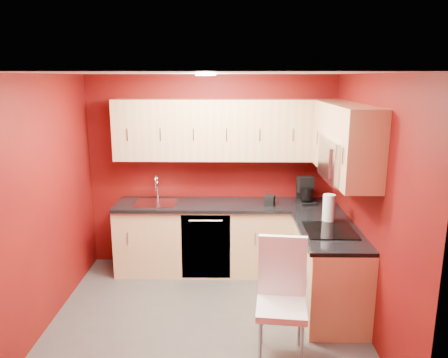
{
  "coord_description": "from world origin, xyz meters",
  "views": [
    {
      "loc": [
        0.24,
        -4.1,
        2.47
      ],
      "look_at": [
        0.18,
        0.55,
        1.38
      ],
      "focal_mm": 35.0,
      "sensor_mm": 36.0,
      "label": 1
    }
  ],
  "objects_px": {
    "napkin_holder": "(270,200)",
    "paper_towel": "(329,208)",
    "microwave": "(345,160)",
    "dining_chair": "(282,302)",
    "coffee_maker": "(307,191)",
    "sink": "(156,200)"
  },
  "relations": [
    {
      "from": "napkin_holder",
      "to": "paper_towel",
      "type": "bearing_deg",
      "value": -46.74
    },
    {
      "from": "microwave",
      "to": "dining_chair",
      "type": "bearing_deg",
      "value": -130.63
    },
    {
      "from": "coffee_maker",
      "to": "napkin_holder",
      "type": "bearing_deg",
      "value": 177.43
    },
    {
      "from": "coffee_maker",
      "to": "sink",
      "type": "bearing_deg",
      "value": 167.87
    },
    {
      "from": "microwave",
      "to": "coffee_maker",
      "type": "relative_size",
      "value": 2.31
    },
    {
      "from": "sink",
      "to": "paper_towel",
      "type": "distance_m",
      "value": 2.15
    },
    {
      "from": "sink",
      "to": "dining_chair",
      "type": "distance_m",
      "value": 2.33
    },
    {
      "from": "coffee_maker",
      "to": "dining_chair",
      "type": "xyz_separation_m",
      "value": [
        -0.51,
        -1.81,
        -0.53
      ]
    },
    {
      "from": "coffee_maker",
      "to": "dining_chair",
      "type": "bearing_deg",
      "value": -117.68
    },
    {
      "from": "sink",
      "to": "dining_chair",
      "type": "bearing_deg",
      "value": -52.31
    },
    {
      "from": "sink",
      "to": "napkin_holder",
      "type": "relative_size",
      "value": 4.18
    },
    {
      "from": "microwave",
      "to": "sink",
      "type": "bearing_deg",
      "value": 154.4
    },
    {
      "from": "microwave",
      "to": "napkin_holder",
      "type": "bearing_deg",
      "value": 125.42
    },
    {
      "from": "napkin_holder",
      "to": "sink",
      "type": "bearing_deg",
      "value": 176.67
    },
    {
      "from": "microwave",
      "to": "coffee_maker",
      "type": "height_order",
      "value": "microwave"
    },
    {
      "from": "microwave",
      "to": "napkin_holder",
      "type": "height_order",
      "value": "microwave"
    },
    {
      "from": "sink",
      "to": "dining_chair",
      "type": "xyz_separation_m",
      "value": [
        1.4,
        -1.81,
        -0.4
      ]
    },
    {
      "from": "paper_towel",
      "to": "dining_chair",
      "type": "bearing_deg",
      "value": -119.62
    },
    {
      "from": "paper_towel",
      "to": "dining_chair",
      "type": "xyz_separation_m",
      "value": [
        -0.63,
        -1.1,
        -0.52
      ]
    },
    {
      "from": "coffee_maker",
      "to": "dining_chair",
      "type": "relative_size",
      "value": 0.3
    },
    {
      "from": "coffee_maker",
      "to": "dining_chair",
      "type": "height_order",
      "value": "coffee_maker"
    },
    {
      "from": "sink",
      "to": "dining_chair",
      "type": "relative_size",
      "value": 0.48
    }
  ]
}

